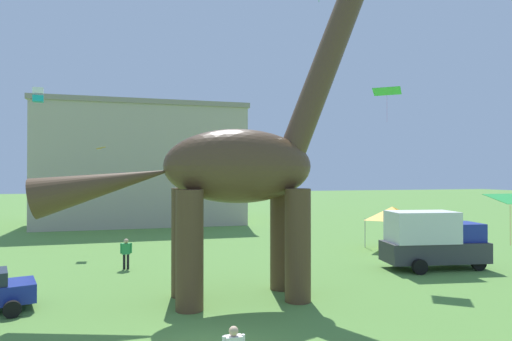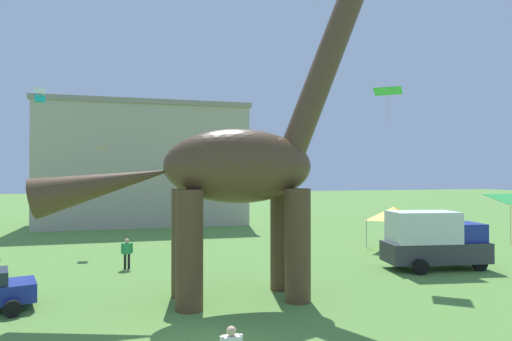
# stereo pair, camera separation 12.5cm
# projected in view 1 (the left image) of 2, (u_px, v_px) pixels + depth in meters

# --- Properties ---
(dinosaur_sculpture) EXTENTS (14.78, 3.13, 15.45)m
(dinosaur_sculpture) POSITION_uv_depth(u_px,v_px,m) (238.00, 166.00, 18.55)
(dinosaur_sculpture) COLOR #513823
(dinosaur_sculpture) RESTS_ON ground_plane
(parked_box_truck) EXTENTS (5.84, 2.87, 3.20)m
(parked_box_truck) POSITION_uv_depth(u_px,v_px,m) (433.00, 239.00, 24.39)
(parked_box_truck) COLOR #38383D
(parked_box_truck) RESTS_ON ground_plane
(person_vendor_side) EXTENTS (0.63, 0.28, 1.68)m
(person_vendor_side) POSITION_uv_depth(u_px,v_px,m) (126.00, 251.00, 24.29)
(person_vendor_side) COLOR black
(person_vendor_side) RESTS_ON ground_plane
(festival_canopy_tent) EXTENTS (3.15, 3.15, 3.00)m
(festival_canopy_tent) POSITION_uv_depth(u_px,v_px,m) (392.00, 213.00, 30.58)
(festival_canopy_tent) COLOR #B2B2B7
(festival_canopy_tent) RESTS_ON ground_plane
(kite_far_left) EXTENTS (0.61, 0.82, 0.17)m
(kite_far_left) POSITION_uv_depth(u_px,v_px,m) (101.00, 148.00, 30.76)
(kite_far_left) COLOR orange
(kite_near_high) EXTENTS (0.84, 0.84, 1.07)m
(kite_near_high) POSITION_uv_depth(u_px,v_px,m) (38.00, 95.00, 33.68)
(kite_near_high) COLOR white
(kite_high_right) EXTENTS (1.88, 1.81, 1.87)m
(kite_high_right) POSITION_uv_depth(u_px,v_px,m) (387.00, 91.00, 24.75)
(kite_high_right) COLOR green
(kite_far_right) EXTENTS (1.53, 1.17, 1.84)m
(kite_far_right) POSITION_uv_depth(u_px,v_px,m) (510.00, 199.00, 15.74)
(kite_far_right) COLOR green
(background_building_block) EXTENTS (21.04, 13.67, 12.63)m
(background_building_block) POSITION_uv_depth(u_px,v_px,m) (143.00, 165.00, 48.97)
(background_building_block) COLOR #B7A893
(background_building_block) RESTS_ON ground_plane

